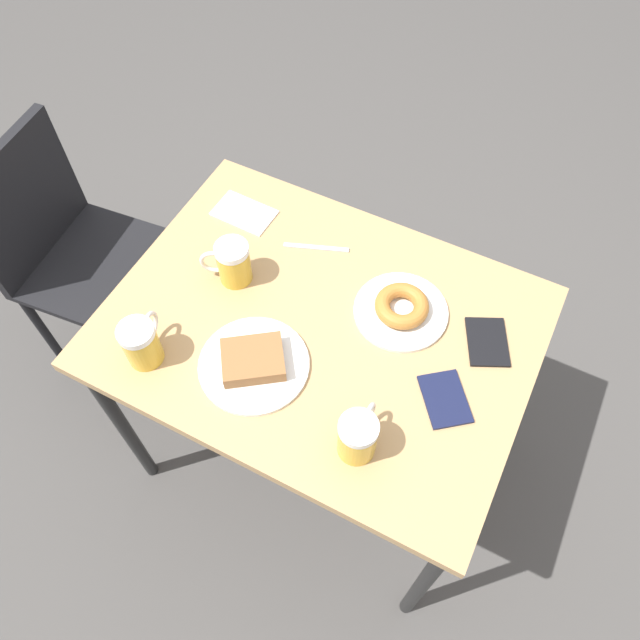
# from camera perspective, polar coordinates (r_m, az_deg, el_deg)

# --- Properties ---
(ground_plane) EXTENTS (8.00, 8.00, 0.00)m
(ground_plane) POSITION_cam_1_polar(r_m,az_deg,el_deg) (2.10, 0.00, -11.38)
(ground_plane) COLOR #474442
(table) EXTENTS (0.72, 0.96, 0.75)m
(table) POSITION_cam_1_polar(r_m,az_deg,el_deg) (1.49, 0.00, -1.89)
(table) COLOR tan
(table) RESTS_ON ground_plane
(chair) EXTENTS (0.44, 0.44, 0.85)m
(chair) POSITION_cam_1_polar(r_m,az_deg,el_deg) (2.00, -22.08, 6.45)
(chair) COLOR black
(chair) RESTS_ON ground_plane
(plate_with_cake) EXTENTS (0.24, 0.24, 0.05)m
(plate_with_cake) POSITION_cam_1_polar(r_m,az_deg,el_deg) (1.37, -6.10, -3.88)
(plate_with_cake) COLOR white
(plate_with_cake) RESTS_ON table
(plate_with_donut) EXTENTS (0.22, 0.22, 0.05)m
(plate_with_donut) POSITION_cam_1_polar(r_m,az_deg,el_deg) (1.44, 7.44, 1.05)
(plate_with_donut) COLOR white
(plate_with_donut) RESTS_ON table
(beer_mug_left) EXTENTS (0.08, 0.12, 0.11)m
(beer_mug_left) POSITION_cam_1_polar(r_m,az_deg,el_deg) (1.47, -8.01, 5.22)
(beer_mug_left) COLOR gold
(beer_mug_left) RESTS_ON table
(beer_mug_center) EXTENTS (0.12, 0.08, 0.11)m
(beer_mug_center) POSITION_cam_1_polar(r_m,az_deg,el_deg) (1.39, -16.01, -1.99)
(beer_mug_center) COLOR gold
(beer_mug_center) RESTS_ON table
(beer_mug_right) EXTENTS (0.12, 0.08, 0.11)m
(beer_mug_right) POSITION_cam_1_polar(r_m,az_deg,el_deg) (1.24, 3.50, -10.56)
(beer_mug_right) COLOR gold
(beer_mug_right) RESTS_ON table
(napkin_folded) EXTENTS (0.10, 0.16, 0.00)m
(napkin_folded) POSITION_cam_1_polar(r_m,az_deg,el_deg) (1.65, -6.95, 9.69)
(napkin_folded) COLOR white
(napkin_folded) RESTS_ON table
(fork) EXTENTS (0.07, 0.16, 0.00)m
(fork) POSITION_cam_1_polar(r_m,az_deg,el_deg) (1.56, -0.34, 6.65)
(fork) COLOR silver
(fork) RESTS_ON table
(passport_near_edge) EXTENTS (0.15, 0.15, 0.01)m
(passport_near_edge) POSITION_cam_1_polar(r_m,az_deg,el_deg) (1.36, 11.35, -7.09)
(passport_near_edge) COLOR #141938
(passport_near_edge) RESTS_ON table
(passport_far_edge) EXTENTS (0.15, 0.13, 0.01)m
(passport_far_edge) POSITION_cam_1_polar(r_m,az_deg,el_deg) (1.45, 15.04, -1.94)
(passport_far_edge) COLOR black
(passport_far_edge) RESTS_ON table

